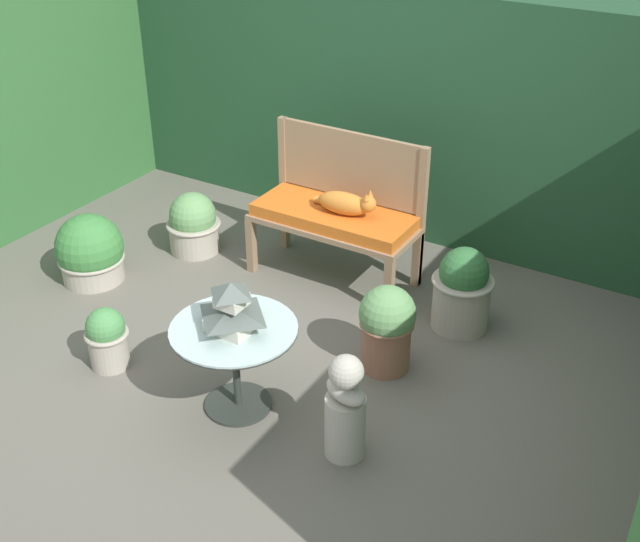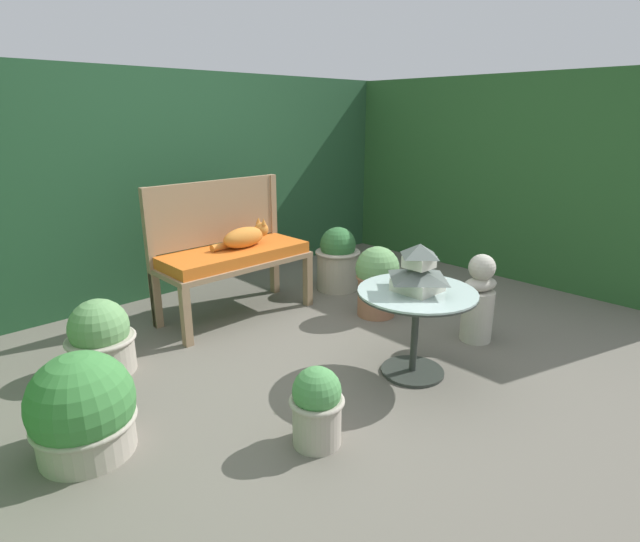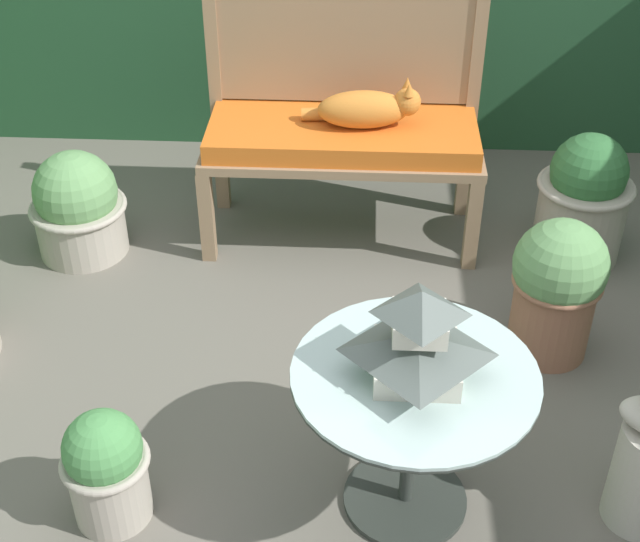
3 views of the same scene
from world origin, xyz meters
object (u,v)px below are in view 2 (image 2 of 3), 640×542
at_px(pagoda_birdhouse, 419,271).
at_px(potted_plant_table_near, 101,339).
at_px(garden_bust, 479,301).
at_px(potted_plant_hedge_corner, 377,280).
at_px(potted_plant_patio_mid, 317,406).
at_px(potted_plant_path_edge, 83,411).
at_px(potted_plant_bench_left, 338,260).
at_px(cat, 245,237).
at_px(patio_table, 416,309).
at_px(garden_bench, 235,260).

bearing_deg(pagoda_birdhouse, potted_plant_table_near, 136.03).
bearing_deg(garden_bust, pagoda_birdhouse, -160.91).
bearing_deg(potted_plant_hedge_corner, potted_plant_patio_mid, -149.37).
bearing_deg(pagoda_birdhouse, potted_plant_path_edge, 160.74).
relative_size(potted_plant_path_edge, potted_plant_patio_mid, 1.26).
relative_size(potted_plant_bench_left, potted_plant_hedge_corner, 1.03).
xyz_separation_m(cat, potted_plant_hedge_corner, (0.72, -0.76, -0.34)).
relative_size(cat, potted_plant_table_near, 1.05).
distance_m(pagoda_birdhouse, potted_plant_patio_mid, 1.04).
height_order(patio_table, potted_plant_path_edge, patio_table).
height_order(garden_bust, potted_plant_table_near, garden_bust).
bearing_deg(potted_plant_table_near, potted_plant_patio_mid, -71.41).
bearing_deg(pagoda_birdhouse, potted_plant_hedge_corner, 54.22).
relative_size(garden_bench, cat, 2.36).
xyz_separation_m(patio_table, potted_plant_bench_left, (0.79, 1.45, -0.15)).
bearing_deg(potted_plant_patio_mid, pagoda_birdhouse, 5.92).
bearing_deg(potted_plant_bench_left, potted_plant_path_edge, -162.14).
bearing_deg(potted_plant_table_near, potted_plant_hedge_corner, -16.28).
bearing_deg(pagoda_birdhouse, garden_bust, -1.52).
distance_m(potted_plant_table_near, potted_plant_bench_left, 2.20).
relative_size(potted_plant_hedge_corner, potted_plant_patio_mid, 1.39).
height_order(garden_bench, potted_plant_hedge_corner, potted_plant_hedge_corner).
bearing_deg(patio_table, garden_bench, 99.64).
bearing_deg(potted_plant_bench_left, pagoda_birdhouse, -118.60).
relative_size(potted_plant_path_edge, potted_plant_bench_left, 0.88).
relative_size(garden_bust, potted_plant_patio_mid, 1.56).
relative_size(garden_bench, potted_plant_path_edge, 2.33).
bearing_deg(potted_plant_bench_left, patio_table, -118.60).
bearing_deg(pagoda_birdhouse, potted_plant_patio_mid, -174.08).
relative_size(patio_table, pagoda_birdhouse, 2.22).
height_order(cat, potted_plant_path_edge, cat).
relative_size(garden_bench, pagoda_birdhouse, 3.71).
bearing_deg(cat, pagoda_birdhouse, -88.86).
distance_m(potted_plant_bench_left, potted_plant_hedge_corner, 0.70).
relative_size(potted_plant_table_near, potted_plant_patio_mid, 1.18).
relative_size(garden_bust, potted_plant_table_near, 1.32).
xyz_separation_m(cat, potted_plant_table_near, (-1.26, -0.19, -0.42)).
distance_m(garden_bench, potted_plant_bench_left, 1.08).
bearing_deg(patio_table, potted_plant_path_edge, 160.74).
xyz_separation_m(patio_table, potted_plant_patio_mid, (-0.92, -0.10, -0.23)).
height_order(potted_plant_path_edge, potted_plant_patio_mid, potted_plant_path_edge).
distance_m(garden_bench, potted_plant_hedge_corner, 1.15).
distance_m(patio_table, potted_plant_hedge_corner, 0.98).
relative_size(patio_table, garden_bust, 1.12).
bearing_deg(potted_plant_table_near, cat, 8.42).
bearing_deg(potted_plant_path_edge, patio_table, -19.26).
xyz_separation_m(garden_bust, potted_plant_bench_left, (0.06, 1.47, -0.02)).
relative_size(garden_bench, patio_table, 1.67).
bearing_deg(pagoda_birdhouse, potted_plant_bench_left, 61.40).
distance_m(garden_bench, pagoda_birdhouse, 1.59).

